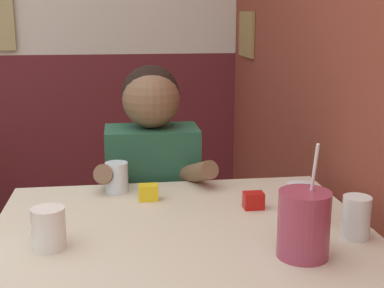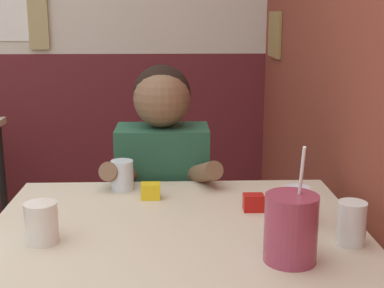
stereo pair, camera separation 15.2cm
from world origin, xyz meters
TOP-DOWN VIEW (x-y plane):
  - brick_wall_right at (1.40, 1.19)m, footprint 0.08×4.37m
  - back_wall at (-0.01, 2.40)m, footprint 5.73×0.09m
  - main_table at (0.78, 0.32)m, footprint 1.03×0.85m
  - person_seated at (0.73, 0.89)m, footprint 0.42×0.41m
  - cocktail_pitcher at (1.05, 0.12)m, footprint 0.13×0.13m
  - glass_near_pitcher at (1.12, 0.36)m, footprint 0.07×0.07m
  - glass_center at (1.22, 0.21)m, footprint 0.07×0.07m
  - glass_far_side at (0.44, 0.25)m, footprint 0.08×0.08m
  - glass_by_brick at (0.60, 0.67)m, footprint 0.07×0.07m
  - condiment_ketchup at (1.01, 0.45)m, footprint 0.06×0.04m
  - condiment_mustard at (0.70, 0.57)m, footprint 0.06×0.04m

SIDE VIEW (x-z plane):
  - person_seated at x=0.73m, z-range 0.04..1.20m
  - main_table at x=0.78m, z-range 0.32..1.09m
  - condiment_ketchup at x=1.01m, z-range 0.77..0.82m
  - condiment_mustard at x=0.70m, z-range 0.77..0.82m
  - glass_by_brick at x=0.60m, z-range 0.77..0.87m
  - glass_near_pitcher at x=1.12m, z-range 0.77..0.88m
  - glass_far_side at x=0.44m, z-range 0.77..0.88m
  - glass_center at x=1.22m, z-range 0.77..0.88m
  - cocktail_pitcher at x=1.05m, z-range 0.71..0.99m
  - brick_wall_right at x=1.40m, z-range 0.00..2.70m
  - back_wall at x=-0.01m, z-range 0.01..2.71m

